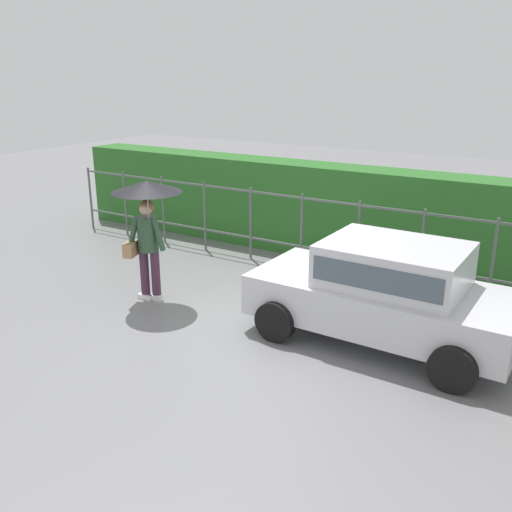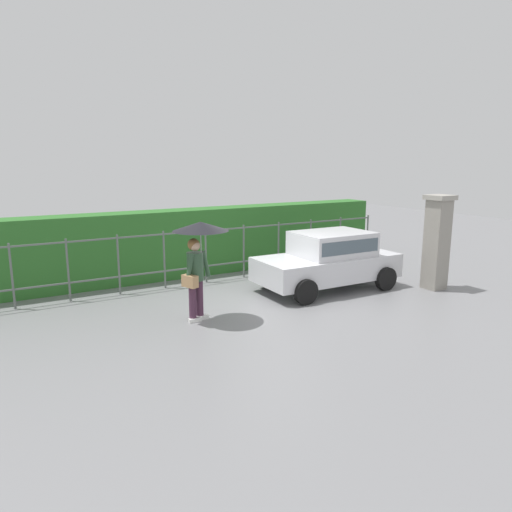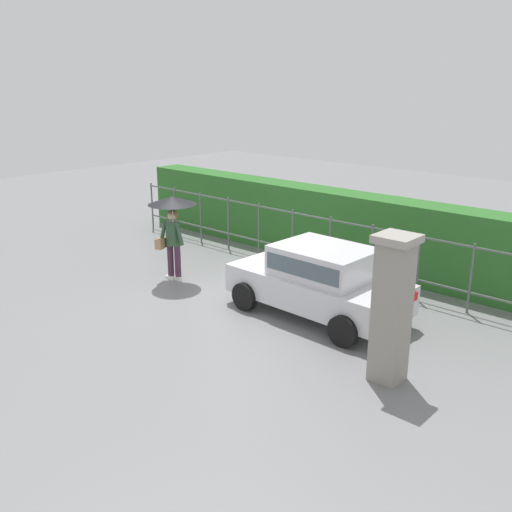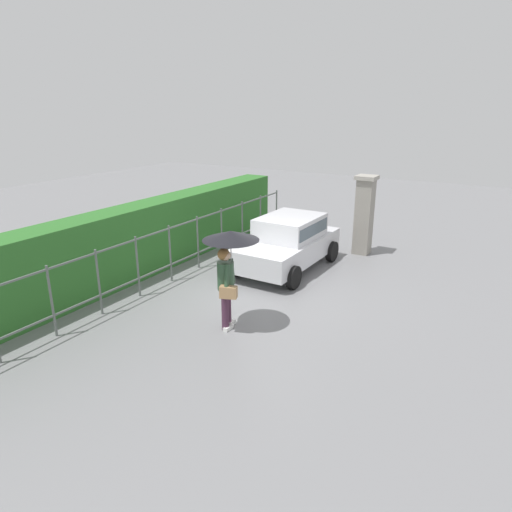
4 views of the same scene
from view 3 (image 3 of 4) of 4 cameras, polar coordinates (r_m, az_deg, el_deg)
The scene contains 6 objects.
ground_plane at distance 12.61m, azimuth -1.85°, elevation -4.14°, with size 40.00×40.00×0.00m, color slate.
car at distance 11.42m, azimuth 6.50°, elevation -2.26°, with size 3.76×1.91×1.48m.
pedestrian at distance 13.35m, azimuth -8.53°, elevation 4.03°, with size 1.14×1.14×2.07m.
gate_pillar at distance 9.00m, azimuth 13.66°, elevation -5.16°, with size 0.60×0.60×2.42m.
fence_section at distance 14.50m, azimuth 3.72°, elevation 2.13°, with size 11.76×0.05×1.50m.
hedge_row at distance 15.31m, azimuth 6.30°, elevation 3.36°, with size 12.71×0.90×1.90m, color #2D6B28.
Camera 3 is at (8.21, -8.40, 4.59)m, focal length 39.32 mm.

